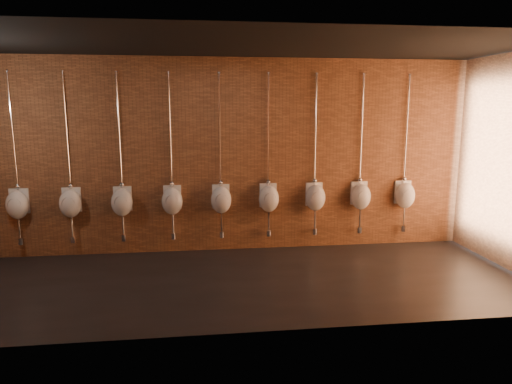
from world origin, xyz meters
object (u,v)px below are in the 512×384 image
(urinal_1, at_px, (70,202))
(urinal_8, at_px, (405,194))
(urinal_2, at_px, (122,201))
(urinal_7, at_px, (361,195))
(urinal_0, at_px, (17,204))
(urinal_3, at_px, (172,200))
(urinal_4, at_px, (221,199))
(urinal_5, at_px, (269,198))
(urinal_6, at_px, (315,197))

(urinal_1, distance_m, urinal_8, 5.61)
(urinal_2, bearing_deg, urinal_7, 0.00)
(urinal_0, height_order, urinal_8, same)
(urinal_3, bearing_deg, urinal_0, 180.00)
(urinal_2, bearing_deg, urinal_4, 0.00)
(urinal_1, height_order, urinal_3, same)
(urinal_5, bearing_deg, urinal_4, 180.00)
(urinal_5, bearing_deg, urinal_6, 0.00)
(urinal_2, distance_m, urinal_4, 1.60)
(urinal_7, xyz_separation_m, urinal_8, (0.80, 0.00, 0.00))
(urinal_4, xyz_separation_m, urinal_7, (2.40, 0.00, 0.00))
(urinal_7, height_order, urinal_8, same)
(urinal_0, height_order, urinal_3, same)
(urinal_6, bearing_deg, urinal_2, 180.00)
(urinal_3, distance_m, urinal_8, 4.00)
(urinal_1, relative_size, urinal_5, 1.00)
(urinal_0, relative_size, urinal_2, 1.00)
(urinal_3, bearing_deg, urinal_2, 180.00)
(urinal_4, xyz_separation_m, urinal_6, (1.60, 0.00, 0.00))
(urinal_0, bearing_deg, urinal_1, 0.00)
(urinal_0, bearing_deg, urinal_8, 0.00)
(urinal_7, bearing_deg, urinal_3, 180.00)
(urinal_0, bearing_deg, urinal_2, 0.00)
(urinal_7, bearing_deg, urinal_1, 180.00)
(urinal_1, distance_m, urinal_5, 3.20)
(urinal_3, xyz_separation_m, urinal_4, (0.80, 0.00, 0.00))
(urinal_4, relative_size, urinal_5, 1.00)
(urinal_4, height_order, urinal_7, same)
(urinal_0, relative_size, urinal_6, 1.00)
(urinal_1, distance_m, urinal_7, 4.81)
(urinal_3, bearing_deg, urinal_7, 0.00)
(urinal_7, bearing_deg, urinal_5, 180.00)
(urinal_0, height_order, urinal_1, same)
(urinal_6, bearing_deg, urinal_5, 180.00)
(urinal_5, relative_size, urinal_8, 1.00)
(urinal_0, bearing_deg, urinal_7, 0.00)
(urinal_3, bearing_deg, urinal_8, 0.00)
(urinal_3, relative_size, urinal_4, 1.00)
(urinal_2, distance_m, urinal_7, 4.00)
(urinal_6, bearing_deg, urinal_1, 180.00)
(urinal_1, bearing_deg, urinal_2, 0.00)
(urinal_1, height_order, urinal_2, same)
(urinal_0, distance_m, urinal_1, 0.80)
(urinal_2, height_order, urinal_6, same)
(urinal_4, height_order, urinal_8, same)
(urinal_1, distance_m, urinal_6, 4.00)
(urinal_2, xyz_separation_m, urinal_6, (3.20, 0.00, 0.00))
(urinal_1, height_order, urinal_4, same)
(urinal_2, relative_size, urinal_4, 1.00)
(urinal_8, bearing_deg, urinal_5, 180.00)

